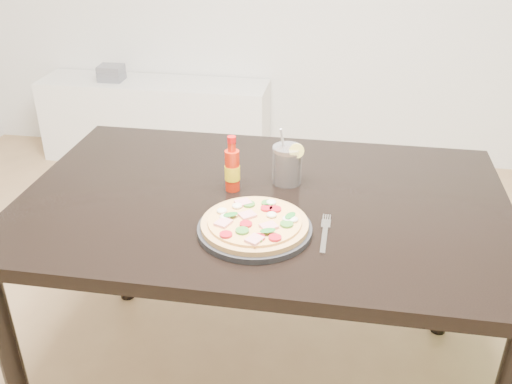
% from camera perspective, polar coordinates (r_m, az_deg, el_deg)
% --- Properties ---
extents(dining_table, '(1.40, 0.90, 0.75)m').
position_cam_1_polar(dining_table, '(1.69, 0.68, -2.99)').
color(dining_table, black).
rests_on(dining_table, ground).
extents(plate, '(0.30, 0.30, 0.02)m').
position_cam_1_polar(plate, '(1.48, -0.13, -3.75)').
color(plate, black).
rests_on(plate, dining_table).
extents(pizza, '(0.28, 0.28, 0.03)m').
position_cam_1_polar(pizza, '(1.47, -0.11, -3.09)').
color(pizza, tan).
rests_on(pizza, plate).
extents(hot_sauce_bottle, '(0.05, 0.05, 0.17)m').
position_cam_1_polar(hot_sauce_bottle, '(1.66, -2.39, 2.30)').
color(hot_sauce_bottle, red).
rests_on(hot_sauce_bottle, dining_table).
extents(cola_cup, '(0.10, 0.09, 0.18)m').
position_cam_1_polar(cola_cup, '(1.71, 3.13, 2.67)').
color(cola_cup, black).
rests_on(cola_cup, dining_table).
extents(fork, '(0.02, 0.19, 0.00)m').
position_cam_1_polar(fork, '(1.49, 6.91, -3.97)').
color(fork, silver).
rests_on(fork, dining_table).
extents(media_console, '(1.40, 0.34, 0.50)m').
position_cam_1_polar(media_console, '(3.65, -9.97, 7.07)').
color(media_console, white).
rests_on(media_console, ground).
extents(cd_stack, '(0.14, 0.12, 0.09)m').
position_cam_1_polar(cd_stack, '(3.63, -14.28, 11.46)').
color(cd_stack, slate).
rests_on(cd_stack, media_console).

